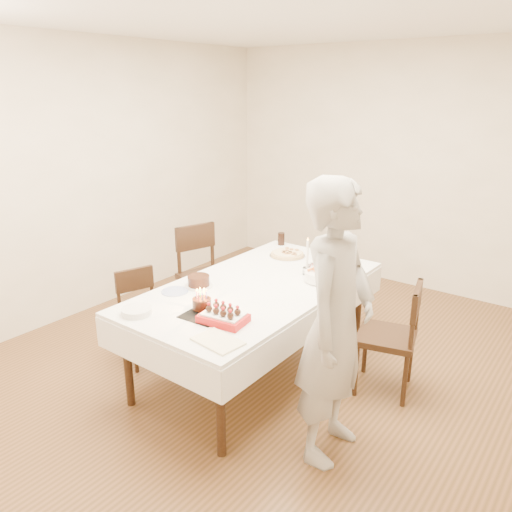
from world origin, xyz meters
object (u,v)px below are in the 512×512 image
Objects in this scene: chair_right_savory at (386,337)px; birthday_cake at (202,299)px; pasta_bowl at (319,276)px; taper_candle at (307,256)px; pizza_pepperoni at (336,261)px; layer_cake at (199,281)px; person at (336,324)px; strawberry_box at (223,317)px; pizza_white at (287,254)px; cola_glass at (281,239)px; dining_table at (256,328)px; chair_left_dessert at (144,317)px; chair_left_savory at (207,278)px.

birthday_cake is (-0.96, -0.97, 0.39)m from chair_right_savory.
taper_candle is (-0.16, 0.08, 0.11)m from pasta_bowl.
layer_cake reaches higher than pizza_pepperoni.
strawberry_box is at bearing 98.57° from person.
pizza_white is 0.36m from cola_glass.
strawberry_box is (0.41, -1.37, 0.02)m from pizza_white.
birthday_cake is 0.45× the size of strawberry_box.
dining_table is at bearing -75.18° from pizza_white.
pizza_pepperoni is 1.45m from birthday_cake.
taper_candle is (1.04, 0.87, 0.52)m from chair_left_dessert.
chair_right_savory is 0.69m from pasta_bowl.
dining_table is 6.67× the size of taper_candle.
chair_left_savory is 0.81m from pizza_white.
dining_table is at bearing -172.77° from chair_right_savory.
person is at bearing -162.64° from chair_left_dessert.
person is 5.50× the size of taper_candle.
birthday_cake is (-0.97, -0.13, -0.05)m from person.
strawberry_box is (-0.72, -1.02, 0.35)m from chair_right_savory.
pizza_pepperoni is at bearing 102.23° from pasta_bowl.
layer_cake is at bearing 146.06° from chair_left_savory.
chair_right_savory is at bearing 27.53° from layer_cake.
chair_right_savory is 7.26× the size of cola_glass.
chair_left_dessert is at bearing 168.57° from strawberry_box.
pasta_bowl is 1.02m from strawberry_box.
strawberry_box is at bearing -71.10° from dining_table.
person is at bearing -104.14° from chair_right_savory.
pizza_white is at bearing -101.29° from chair_left_dessert.
pasta_bowl is (-0.59, -0.01, 0.35)m from chair_right_savory.
layer_cake reaches higher than chair_left_dessert.
strawberry_box is (-0.03, -1.48, 0.02)m from pizza_pepperoni.
taper_candle reaches higher than cola_glass.
birthday_cake reaches higher than chair_right_savory.
taper_candle is (1.06, 0.07, 0.42)m from chair_left_savory.
chair_left_savory is at bearing 59.70° from person.
pizza_pepperoni is 1.21× the size of strawberry_box.
cola_glass is at bearing 114.04° from dining_table.
taper_candle reaches higher than dining_table.
birthday_cake is at bearing 148.62° from chair_left_savory.
cola_glass is at bearing 133.40° from pizza_white.
pizza_pepperoni is (-0.69, 1.29, -0.11)m from person.
chair_left_savory is 2.64× the size of pizza_pepperoni.
pizza_white is 1.02× the size of taper_candle.
pizza_pepperoni is at bearing 132.00° from chair_right_savory.
birthday_cake reaches higher than dining_table.
taper_candle reaches higher than chair_left_savory.
chair_right_savory is 0.91× the size of chair_left_savory.
chair_right_savory reaches higher than layer_cake.
birthday_cake is at bearing -43.67° from layer_cake.
pizza_white is at bearing 97.42° from birthday_cake.
person is 1.30m from layer_cake.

